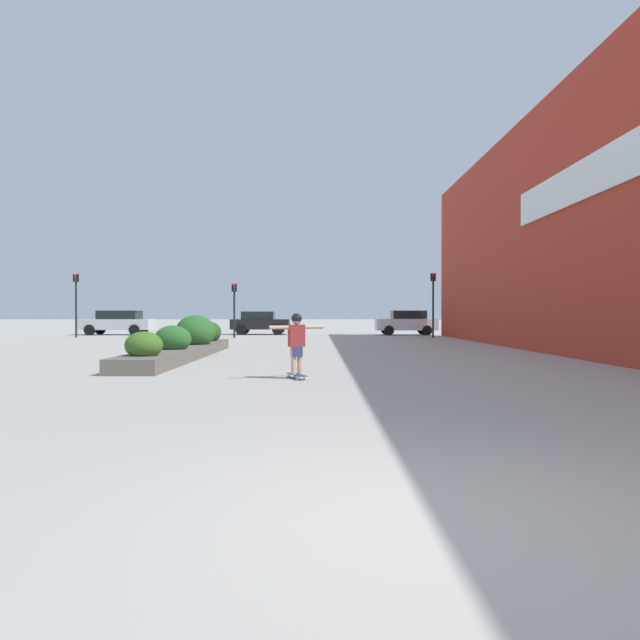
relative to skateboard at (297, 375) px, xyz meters
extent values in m
plane|color=#A3A099|center=(1.21, -8.27, -0.07)|extent=(300.00, 300.00, 0.00)
cube|color=#B23323|center=(8.61, 5.09, 4.37)|extent=(0.60, 37.79, 8.87)
cube|color=#605B54|center=(-3.73, 5.68, 0.11)|extent=(1.21, 10.40, 0.36)
ellipsoid|color=#3D6623|center=(-3.75, 1.75, 0.54)|extent=(0.91, 0.82, 0.67)
ellipsoid|color=#286028|center=(-3.70, 4.30, 0.58)|extent=(1.05, 0.85, 0.78)
ellipsoid|color=#286028|center=(-3.64, 7.08, 0.71)|extent=(1.32, 1.44, 1.11)
ellipsoid|color=#234C1E|center=(-3.74, 9.46, 0.61)|extent=(1.11, 1.28, 0.86)
cube|color=navy|center=(0.00, 0.00, 0.02)|extent=(0.49, 0.79, 0.01)
cylinder|color=beige|center=(-0.18, 0.22, -0.04)|extent=(0.07, 0.07, 0.05)
cylinder|color=beige|center=(-0.03, 0.28, -0.04)|extent=(0.07, 0.07, 0.05)
cylinder|color=beige|center=(0.03, -0.28, -0.04)|extent=(0.07, 0.07, 0.05)
cylinder|color=beige|center=(0.18, -0.22, -0.04)|extent=(0.07, 0.07, 0.05)
cylinder|color=tan|center=(-0.06, -0.03, 0.32)|extent=(0.14, 0.14, 0.59)
cylinder|color=tan|center=(0.06, 0.03, 0.32)|extent=(0.14, 0.14, 0.59)
cube|color=navy|center=(0.00, 0.00, 0.50)|extent=(0.26, 0.24, 0.21)
cube|color=maroon|center=(0.00, 0.00, 0.84)|extent=(0.37, 0.28, 0.46)
cylinder|color=tan|center=(-0.35, -0.15, 1.02)|extent=(0.43, 0.24, 0.08)
cylinder|color=tan|center=(0.35, 0.15, 1.02)|extent=(0.43, 0.24, 0.08)
sphere|color=tan|center=(0.00, 0.00, 1.17)|extent=(0.19, 0.19, 0.19)
sphere|color=black|center=(0.00, 0.00, 1.20)|extent=(0.22, 0.22, 0.22)
cube|color=slate|center=(14.98, 27.40, 0.54)|extent=(4.72, 1.72, 0.57)
cube|color=black|center=(15.17, 27.40, 1.05)|extent=(2.60, 1.52, 0.45)
cylinder|color=black|center=(13.52, 26.59, 0.25)|extent=(0.65, 0.22, 0.65)
cylinder|color=black|center=(13.52, 28.22, 0.25)|extent=(0.65, 0.22, 0.65)
cylinder|color=black|center=(16.44, 26.59, 0.25)|extent=(0.65, 0.22, 0.65)
cylinder|color=black|center=(16.44, 28.22, 0.25)|extent=(0.65, 0.22, 0.65)
cube|color=#BCBCC1|center=(-12.78, 25.63, 0.62)|extent=(4.66, 1.89, 0.69)
cube|color=black|center=(-12.59, 25.63, 1.25)|extent=(2.56, 1.66, 0.56)
cylinder|color=black|center=(-14.22, 24.73, 0.28)|extent=(0.69, 0.22, 0.69)
cylinder|color=black|center=(-14.22, 26.52, 0.28)|extent=(0.69, 0.22, 0.69)
cylinder|color=black|center=(-11.33, 24.73, 0.28)|extent=(0.69, 0.22, 0.69)
cylinder|color=black|center=(-11.33, 26.52, 0.28)|extent=(0.69, 0.22, 0.69)
cube|color=silver|center=(6.29, 25.36, 0.62)|extent=(3.95, 1.74, 0.74)
cube|color=black|center=(6.45, 25.36, 1.26)|extent=(2.18, 1.53, 0.54)
cylinder|color=black|center=(5.06, 24.53, 0.25)|extent=(0.64, 0.22, 0.64)
cylinder|color=black|center=(5.06, 26.18, 0.25)|extent=(0.64, 0.22, 0.64)
cylinder|color=black|center=(7.51, 24.53, 0.25)|extent=(0.64, 0.22, 0.64)
cylinder|color=black|center=(7.51, 26.18, 0.25)|extent=(0.64, 0.22, 0.64)
cube|color=black|center=(-3.35, 26.24, 0.62)|extent=(3.88, 1.86, 0.67)
cube|color=black|center=(-3.51, 26.24, 1.21)|extent=(2.13, 1.63, 0.52)
cylinder|color=black|center=(-2.15, 27.12, 0.29)|extent=(0.71, 0.22, 0.71)
cylinder|color=black|center=(-2.15, 25.36, 0.29)|extent=(0.71, 0.22, 0.71)
cylinder|color=black|center=(-4.56, 27.12, 0.29)|extent=(0.71, 0.22, 0.71)
cylinder|color=black|center=(-4.56, 25.36, 0.29)|extent=(0.71, 0.22, 0.71)
cylinder|color=black|center=(-4.32, 20.72, 1.26)|extent=(0.11, 0.11, 2.66)
cube|color=black|center=(-4.32, 20.72, 2.81)|extent=(0.28, 0.20, 0.45)
sphere|color=red|center=(-4.32, 20.60, 2.96)|extent=(0.15, 0.15, 0.15)
sphere|color=#2D2823|center=(-4.32, 20.60, 2.81)|extent=(0.15, 0.15, 0.15)
sphere|color=#2D2823|center=(-4.32, 20.60, 2.66)|extent=(0.15, 0.15, 0.15)
cylinder|color=black|center=(7.17, 20.95, 1.57)|extent=(0.11, 0.11, 3.28)
cube|color=black|center=(7.17, 20.95, 3.44)|extent=(0.28, 0.20, 0.45)
sphere|color=red|center=(7.17, 20.83, 3.59)|extent=(0.15, 0.15, 0.15)
sphere|color=#2D2823|center=(7.17, 20.83, 3.44)|extent=(0.15, 0.15, 0.15)
sphere|color=#2D2823|center=(7.17, 20.83, 3.29)|extent=(0.15, 0.15, 0.15)
cylinder|color=black|center=(-13.57, 21.16, 1.55)|extent=(0.11, 0.11, 3.25)
cube|color=black|center=(-13.57, 21.16, 3.40)|extent=(0.28, 0.20, 0.45)
sphere|color=red|center=(-13.57, 21.04, 3.55)|extent=(0.15, 0.15, 0.15)
sphere|color=#2D2823|center=(-13.57, 21.04, 3.40)|extent=(0.15, 0.15, 0.15)
sphere|color=#2D2823|center=(-13.57, 21.04, 3.25)|extent=(0.15, 0.15, 0.15)
camera|label=1|loc=(0.43, -12.01, 1.29)|focal=32.00mm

